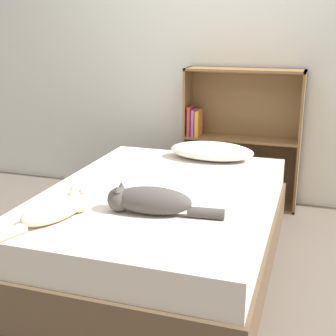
{
  "coord_description": "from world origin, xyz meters",
  "views": [
    {
      "loc": [
        0.89,
        -2.6,
        1.47
      ],
      "look_at": [
        0.0,
        0.15,
        0.59
      ],
      "focal_mm": 50.0,
      "sensor_mm": 36.0,
      "label": 1
    }
  ],
  "objects_px": {
    "cat_light": "(58,209)",
    "bookshelf": "(240,136)",
    "pillow": "(211,151)",
    "bed": "(161,227)",
    "cat_dark": "(149,201)"
  },
  "relations": [
    {
      "from": "cat_light",
      "to": "bookshelf",
      "type": "xyz_separation_m",
      "value": [
        0.64,
        1.86,
        0.03
      ]
    },
    {
      "from": "pillow",
      "to": "bookshelf",
      "type": "height_order",
      "value": "bookshelf"
    },
    {
      "from": "bed",
      "to": "cat_dark",
      "type": "xyz_separation_m",
      "value": [
        0.06,
        -0.38,
        0.32
      ]
    },
    {
      "from": "cat_light",
      "to": "cat_dark",
      "type": "xyz_separation_m",
      "value": [
        0.42,
        0.23,
        0.01
      ]
    },
    {
      "from": "bed",
      "to": "pillow",
      "type": "bearing_deg",
      "value": 79.61
    },
    {
      "from": "bed",
      "to": "bookshelf",
      "type": "bearing_deg",
      "value": 77.4
    },
    {
      "from": "cat_dark",
      "to": "bookshelf",
      "type": "distance_m",
      "value": 1.65
    },
    {
      "from": "cat_light",
      "to": "bookshelf",
      "type": "height_order",
      "value": "bookshelf"
    },
    {
      "from": "bed",
      "to": "cat_light",
      "type": "height_order",
      "value": "cat_light"
    },
    {
      "from": "bookshelf",
      "to": "cat_dark",
      "type": "bearing_deg",
      "value": -97.64
    },
    {
      "from": "bed",
      "to": "cat_light",
      "type": "relative_size",
      "value": 3.49
    },
    {
      "from": "cat_light",
      "to": "bookshelf",
      "type": "relative_size",
      "value": 0.49
    },
    {
      "from": "cat_dark",
      "to": "bed",
      "type": "bearing_deg",
      "value": -86.29
    },
    {
      "from": "bed",
      "to": "cat_dark",
      "type": "bearing_deg",
      "value": -80.94
    },
    {
      "from": "bed",
      "to": "pillow",
      "type": "relative_size",
      "value": 3.04
    }
  ]
}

